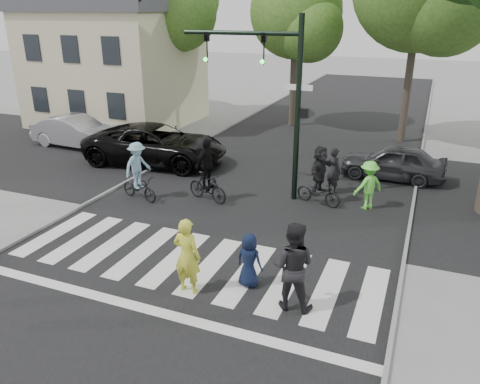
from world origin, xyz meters
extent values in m
plane|color=gray|center=(0.00, 0.00, 0.00)|extent=(120.00, 120.00, 0.00)
cube|color=black|center=(0.00, 5.00, 0.01)|extent=(10.00, 70.00, 0.01)
cube|color=black|center=(0.00, 8.00, 0.01)|extent=(70.00, 10.00, 0.01)
cube|color=gray|center=(-5.05, 5.00, 0.05)|extent=(0.10, 70.00, 0.10)
cube|color=gray|center=(5.05, 5.00, 0.05)|extent=(0.10, 70.00, 0.10)
cube|color=silver|center=(-4.50, 1.00, 0.01)|extent=(0.55, 3.00, 0.01)
cube|color=silver|center=(-3.50, 1.00, 0.01)|extent=(0.55, 3.00, 0.01)
cube|color=silver|center=(-2.50, 1.00, 0.01)|extent=(0.55, 3.00, 0.01)
cube|color=silver|center=(-1.50, 1.00, 0.01)|extent=(0.55, 3.00, 0.01)
cube|color=silver|center=(-0.50, 1.00, 0.01)|extent=(0.55, 3.00, 0.01)
cube|color=silver|center=(0.50, 1.00, 0.01)|extent=(0.55, 3.00, 0.01)
cube|color=silver|center=(1.50, 1.00, 0.01)|extent=(0.55, 3.00, 0.01)
cube|color=silver|center=(2.50, 1.00, 0.01)|extent=(0.55, 3.00, 0.01)
cube|color=silver|center=(3.50, 1.00, 0.01)|extent=(0.55, 3.00, 0.01)
cube|color=silver|center=(4.50, 1.00, 0.01)|extent=(0.55, 3.00, 0.01)
cube|color=silver|center=(0.00, -1.20, 0.01)|extent=(10.00, 0.30, 0.01)
cylinder|color=black|center=(1.20, 6.20, 3.00)|extent=(0.18, 0.18, 6.00)
cylinder|color=black|center=(-0.80, 6.20, 5.40)|extent=(4.00, 0.14, 0.14)
imported|color=black|center=(0.00, 6.20, 4.95)|extent=(0.16, 0.20, 1.00)
sphere|color=#19E533|center=(0.00, 6.08, 4.55)|extent=(0.14, 0.14, 0.14)
imported|color=black|center=(-2.00, 6.20, 4.95)|extent=(0.16, 0.20, 1.00)
sphere|color=#19E533|center=(-2.00, 6.08, 4.55)|extent=(0.14, 0.14, 0.14)
cube|color=black|center=(1.42, 6.20, 3.00)|extent=(0.28, 0.18, 0.30)
cube|color=#FF660C|center=(1.53, 6.20, 3.00)|extent=(0.02, 0.14, 0.20)
cube|color=white|center=(1.20, 6.20, 3.80)|extent=(0.90, 0.04, 0.18)
cylinder|color=brown|center=(-14.00, 16.20, 2.97)|extent=(0.36, 0.36, 5.95)
sphere|color=#3B6524|center=(-14.00, 16.20, 6.38)|extent=(5.20, 5.20, 5.20)
sphere|color=#3B6524|center=(-12.96, 15.42, 5.53)|extent=(3.64, 3.64, 3.64)
cylinder|color=brown|center=(-9.00, 15.70, 3.22)|extent=(0.36, 0.36, 6.44)
sphere|color=#3B6524|center=(-7.84, 14.83, 5.98)|extent=(4.06, 4.06, 4.06)
cylinder|color=brown|center=(-2.00, 16.80, 2.80)|extent=(0.36, 0.36, 5.60)
sphere|color=#3B6524|center=(-2.00, 16.80, 6.00)|extent=(4.80, 4.80, 4.80)
sphere|color=#3B6524|center=(-1.04, 16.08, 5.20)|extent=(3.36, 3.36, 3.36)
cylinder|color=brown|center=(4.00, 15.50, 3.36)|extent=(0.36, 0.36, 6.72)
sphere|color=#3B6524|center=(5.20, 14.60, 6.24)|extent=(4.20, 4.20, 4.20)
cube|color=beige|center=(-11.50, 14.00, 3.00)|extent=(8.00, 7.00, 6.00)
cube|color=#47474C|center=(-11.50, 14.00, 6.60)|extent=(8.40, 7.40, 1.20)
cube|color=black|center=(-13.90, 10.48, 1.70)|extent=(1.00, 0.06, 1.30)
cube|color=black|center=(-13.90, 10.48, 4.30)|extent=(1.00, 0.06, 1.30)
cube|color=black|center=(-11.50, 10.48, 1.70)|extent=(1.00, 0.06, 1.30)
cube|color=black|center=(-11.50, 10.48, 4.30)|extent=(1.00, 0.06, 1.30)
cube|color=black|center=(-9.10, 10.48, 1.70)|extent=(1.00, 0.06, 1.30)
cube|color=black|center=(-9.10, 10.48, 4.30)|extent=(1.00, 0.06, 1.30)
cube|color=gray|center=(-10.00, 10.20, 0.40)|extent=(2.00, 1.20, 0.80)
imported|color=#D1D338|center=(0.53, -0.22, 0.92)|extent=(0.69, 0.47, 1.83)
imported|color=black|center=(1.73, 0.55, 0.67)|extent=(0.71, 0.52, 1.33)
imported|color=black|center=(2.89, 0.10, 1.01)|extent=(1.03, 0.82, 2.02)
imported|color=black|center=(-3.69, 4.16, 0.42)|extent=(1.68, 0.95, 0.84)
imported|color=#7AA5B6|center=(-3.69, 4.16, 1.22)|extent=(0.84, 1.15, 1.60)
imported|color=black|center=(-1.48, 4.92, 0.50)|extent=(1.72, 0.92, 0.99)
imported|color=black|center=(-1.48, 4.92, 1.30)|extent=(0.69, 1.08, 1.71)
imported|color=black|center=(2.08, 6.06, 0.42)|extent=(1.68, 0.94, 0.83)
imported|color=black|center=(2.08, 6.06, 1.21)|extent=(0.83, 1.55, 1.60)
imported|color=black|center=(-5.30, 7.86, 0.82)|extent=(6.16, 3.31, 1.65)
imported|color=#B4B2B7|center=(-10.19, 8.70, 0.73)|extent=(4.52, 1.74, 1.47)
imported|color=#2D2D31|center=(4.10, 9.64, 0.66)|extent=(3.93, 1.66, 1.33)
imported|color=#6DF349|center=(3.63, 6.30, 0.81)|extent=(1.17, 1.16, 1.62)
imported|color=black|center=(2.29, 7.35, 0.82)|extent=(0.71, 0.65, 1.63)
camera|label=1|loc=(5.14, -8.34, 6.08)|focal=35.00mm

